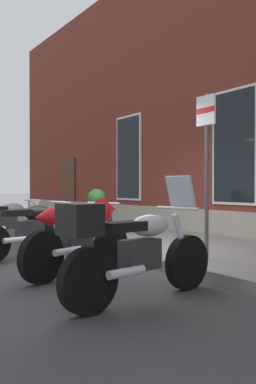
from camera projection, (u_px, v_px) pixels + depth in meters
ground_plane at (112, 258)px, 6.90m from camera, size 140.00×140.00×0.00m
sidewalk at (181, 246)px, 7.81m from camera, size 29.90×3.17×0.15m
motorcycle_grey_naked at (9, 223)px, 8.34m from camera, size 0.65×2.18×0.96m
motorcycle_black_naked at (34, 230)px, 6.85m from camera, size 0.62×2.09×0.97m
motorcycle_red_sport at (83, 233)px, 5.63m from camera, size 0.82×1.98×1.06m
motorcycle_silver_touring at (136, 249)px, 4.21m from camera, size 0.66×2.09×1.35m
parking_sign at (206, 152)px, 5.93m from camera, size 0.36×0.07×2.45m
barrel_planter at (97, 217)px, 8.80m from camera, size 0.70×0.70×1.03m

